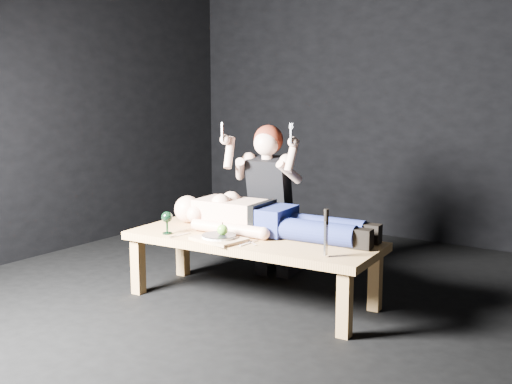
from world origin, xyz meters
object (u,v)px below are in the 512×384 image
kneeling_woman (273,200)px  goblet (167,223)px  table (252,269)px  carving_knife (326,233)px  lying_man (269,215)px  serving_tray (219,239)px

kneeling_woman → goblet: (-0.35, -0.80, -0.08)m
table → kneeling_woman: kneeling_woman is taller
carving_knife → table: bearing=161.8°
table → goblet: 0.66m
kneeling_woman → goblet: size_ratio=7.72×
table → lying_man: lying_man is taller
table → lying_man: 0.39m
lying_man → kneeling_woman: 0.46m
kneeling_woman → carving_knife: bearing=-50.6°
kneeling_woman → lying_man: bearing=-70.1°
lying_man → kneeling_woman: size_ratio=1.39×
table → goblet: (-0.53, -0.25, 0.30)m
goblet → lying_man: bearing=35.3°
serving_tray → goblet: size_ratio=2.12×
goblet → carving_knife: (1.18, 0.09, 0.07)m
table → kneeling_woman: 0.69m
serving_tray → carving_knife: 0.78m
lying_man → carving_knife: bearing=-31.7°
table → kneeling_woman: bearing=104.8°
table → carving_knife: bearing=-18.2°
table → goblet: goblet is taller
lying_man → serving_tray: size_ratio=5.06×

